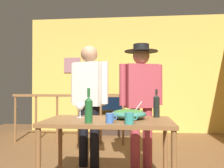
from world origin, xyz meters
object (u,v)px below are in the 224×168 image
Objects in this scene: tv_console at (111,124)px; person_standing_right at (141,93)px; flat_screen_tv at (111,103)px; mug_blue at (110,118)px; salad_bowl at (129,114)px; wine_bottle_green at (89,109)px; serving_table at (108,127)px; mug_teal at (129,118)px; stair_railing at (100,112)px; wine_bottle_dark at (156,105)px; framed_picture at (72,65)px; wine_glass at (80,107)px; person_standing_left at (89,95)px.

person_standing_right reaches higher than tv_console.
flat_screen_tv reaches higher than mug_blue.
salad_bowl is 0.51m from wine_bottle_green.
mug_blue is at bearing 52.86° from person_standing_right.
salad_bowl is (0.52, -3.00, 0.08)m from flat_screen_tv.
serving_table is 0.39m from mug_teal.
stair_railing is 2.11m from salad_bowl.
serving_table is 0.27m from mug_blue.
wine_bottle_dark reaches higher than flat_screen_tv.
framed_picture reaches higher than flat_screen_tv.
wine_bottle_dark is (1.86, -3.15, -0.77)m from framed_picture.
stair_railing is at bearing -78.69° from person_standing_right.
wine_bottle_dark is (0.87, 0.11, 0.01)m from wine_glass.
tv_console is 5.05× the size of wine_glass.
wine_glass is at bearing 111.16° from person_standing_left.
wine_bottle_dark is 0.86m from wine_bottle_green.
wine_bottle_dark is 0.62m from mug_teal.
wine_bottle_dark is (0.84, -2.86, 0.67)m from tv_console.
stair_railing is 15.26× the size of wine_glass.
wine_glass is at bearing 114.40° from wine_bottle_green.
person_standing_right reaches higher than stair_railing.
person_standing_right reaches higher than wine_bottle_green.
wine_bottle_dark is at bearing 26.41° from serving_table.
salad_bowl is 0.37m from mug_teal.
person_standing_left is (-0.36, 0.76, 0.32)m from serving_table.
wine_bottle_green reaches higher than stair_railing.
person_standing_right is at bearing 62.52° from wine_bottle_green.
tv_console is 2.33× the size of salad_bowl.
wine_bottle_dark is at bearing -62.50° from stair_railing.
serving_table is 0.79× the size of person_standing_right.
stair_railing is 4.17× the size of flat_screen_tv.
person_standing_left is at bearing 91.83° from wine_glass.
salad_bowl is 0.23× the size of person_standing_left.
salad_bowl is 0.23× the size of person_standing_right.
person_standing_right is at bearing 40.90° from wine_glass.
flat_screen_tv is (0.11, 1.00, 0.12)m from stair_railing.
person_standing_right is at bearing -160.67° from person_standing_left.
wine_bottle_dark reaches higher than mug_blue.
flat_screen_tv is 3.41m from mug_teal.
framed_picture is at bearing 106.89° from wine_glass.
stair_railing is 2.46m from mug_teal.
person_standing_left reaches higher than wine_bottle_dark.
mug_teal is (-0.30, -0.54, -0.08)m from wine_bottle_dark.
tv_console is 3.04m from wine_glass.
stair_railing is at bearing 105.43° from mug_teal.
framed_picture reaches higher than mug_blue.
salad_bowl is 0.36m from mug_blue.
framed_picture is 3.92m from wine_bottle_green.
person_standing_right is (0.13, 1.04, 0.21)m from mug_teal.
flat_screen_tv is 1.69× the size of salad_bowl.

